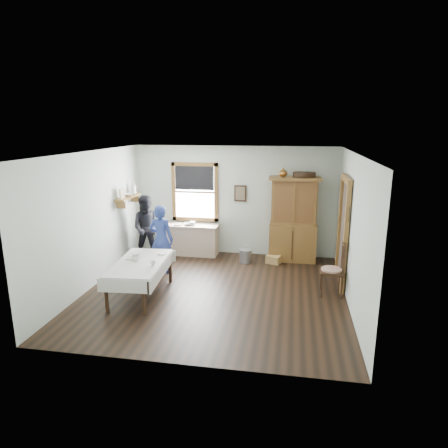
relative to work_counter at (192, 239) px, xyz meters
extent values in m
cube|color=black|center=(1.04, -2.20, -0.38)|extent=(5.00, 5.00, 0.01)
cube|color=silver|center=(1.04, -2.20, 2.31)|extent=(5.00, 5.00, 0.01)
cube|color=beige|center=(1.04, 0.30, 0.96)|extent=(5.00, 0.01, 2.70)
cube|color=beige|center=(1.04, -4.70, 0.96)|extent=(5.00, 0.01, 2.70)
cube|color=beige|center=(-1.46, -2.20, 0.96)|extent=(0.01, 5.00, 2.70)
cube|color=beige|center=(3.54, -2.20, 0.96)|extent=(0.01, 5.00, 2.70)
cube|color=white|center=(0.04, 0.28, 1.16)|extent=(1.00, 0.02, 1.30)
cube|color=brown|center=(0.04, 0.26, 1.86)|extent=(1.18, 0.06, 0.09)
cube|color=brown|center=(0.04, 0.26, 0.47)|extent=(1.18, 0.06, 0.09)
cube|color=brown|center=(-0.51, 0.26, 1.16)|extent=(0.09, 0.06, 1.48)
cube|color=brown|center=(0.58, 0.26, 1.16)|extent=(0.09, 0.06, 1.48)
cube|color=black|center=(0.04, 0.24, 1.52)|extent=(0.98, 0.03, 0.59)
cube|color=#453931|center=(3.51, -1.35, 0.66)|extent=(0.03, 0.90, 2.10)
cube|color=brown|center=(3.48, -1.86, 0.66)|extent=(0.08, 0.12, 2.10)
cube|color=brown|center=(3.48, -0.84, 0.66)|extent=(0.08, 0.12, 2.10)
cube|color=brown|center=(3.48, -1.35, 1.77)|extent=(0.08, 1.14, 0.12)
cube|color=brown|center=(-1.33, -0.70, 1.16)|extent=(0.24, 1.00, 0.04)
cube|color=brown|center=(-1.33, -1.10, 1.06)|extent=(0.22, 0.03, 0.18)
cube|color=brown|center=(-1.33, -0.30, 1.06)|extent=(0.22, 0.03, 0.18)
cube|color=tan|center=(-1.33, -1.00, 1.29)|extent=(0.03, 0.22, 0.24)
cylinder|color=silver|center=(-1.33, -0.35, 1.29)|extent=(0.12, 0.12, 0.22)
cube|color=black|center=(1.19, 0.26, 1.16)|extent=(0.30, 0.04, 0.40)
torus|color=black|center=(3.49, -1.90, 1.33)|extent=(0.01, 0.27, 0.27)
cube|color=tan|center=(0.00, 0.00, 0.00)|extent=(1.36, 0.54, 0.77)
cube|color=brown|center=(2.50, -0.03, 0.62)|extent=(1.20, 0.59, 2.02)
cube|color=silver|center=(-0.32, -2.64, -0.04)|extent=(1.02, 1.77, 0.68)
cube|color=black|center=(3.25, -1.96, 0.14)|extent=(0.50, 0.50, 1.05)
cube|color=gray|center=(1.41, -0.37, -0.23)|extent=(0.32, 0.32, 0.31)
cube|color=#A7814C|center=(2.07, -0.34, -0.29)|extent=(0.37, 0.32, 0.19)
imported|color=navy|center=(-0.33, -1.35, 0.32)|extent=(0.55, 0.40, 1.41)
imported|color=black|center=(-0.93, -0.56, 0.34)|extent=(0.82, 0.70, 1.46)
imported|color=silver|center=(-0.42, -2.59, 0.35)|extent=(0.16, 0.16, 0.11)
imported|color=silver|center=(-0.01, -2.80, 0.35)|extent=(0.13, 0.13, 0.10)
imported|color=silver|center=(-0.53, -2.39, 0.32)|extent=(0.28, 0.28, 0.05)
imported|color=brown|center=(-0.40, -0.07, 0.40)|extent=(0.15, 0.21, 0.02)
imported|color=silver|center=(-0.08, -0.08, 0.42)|extent=(0.21, 0.21, 0.06)
imported|color=silver|center=(-1.33, -0.65, 1.21)|extent=(0.22, 0.22, 0.05)
camera|label=1|loc=(2.45, -9.36, 2.80)|focal=32.00mm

